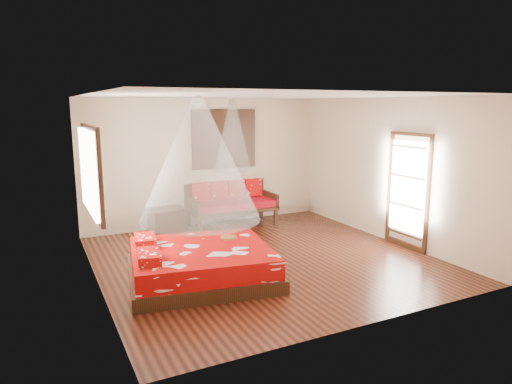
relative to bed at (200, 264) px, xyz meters
The scene contains 10 objects.
room 1.79m from the bed, 18.12° to the left, with size 5.54×5.54×2.84m.
bed is the anchor object (origin of this frame).
daybed 3.31m from the bed, 58.49° to the left, with size 1.93×0.86×0.98m.
storage_chest 2.89m from the bed, 84.40° to the left, with size 0.78×0.60×0.51m.
shutter_panel 3.95m from the bed, 61.24° to the left, with size 1.52×0.06×1.32m.
window_left 2.11m from the bed, 155.86° to the left, with size 0.10×1.74×1.34m.
glazed_door 4.11m from the bed, ahead, with size 0.08×1.02×2.16m.
wine_tray 0.73m from the bed, 25.48° to the left, with size 0.27×0.27×0.21m.
mosquito_net_main 1.60m from the bed, ahead, with size 1.82×1.82×1.80m, color white.
mosquito_net_daybed 3.63m from the bed, 57.20° to the left, with size 0.82×0.82×1.50m, color white.
Camera 1 is at (-3.51, -6.78, 2.64)m, focal length 32.00 mm.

